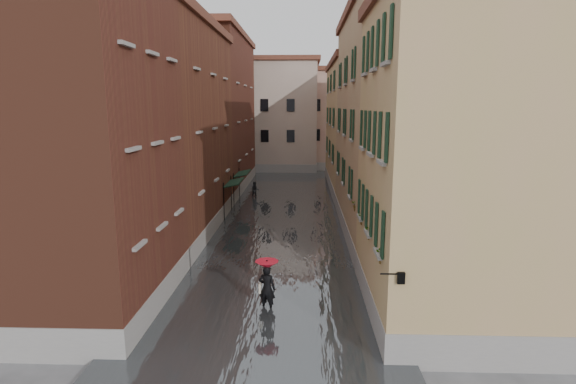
# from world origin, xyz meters

# --- Properties ---
(ground) EXTENTS (120.00, 120.00, 0.00)m
(ground) POSITION_xyz_m (0.00, 0.00, 0.00)
(ground) COLOR #505052
(ground) RESTS_ON ground
(floodwater) EXTENTS (10.00, 60.00, 0.20)m
(floodwater) POSITION_xyz_m (0.00, 13.00, 0.10)
(floodwater) COLOR #4C5154
(floodwater) RESTS_ON ground
(building_left_near) EXTENTS (6.00, 8.00, 13.00)m
(building_left_near) POSITION_xyz_m (-7.00, -2.00, 6.50)
(building_left_near) COLOR brown
(building_left_near) RESTS_ON ground
(building_left_mid) EXTENTS (6.00, 14.00, 12.50)m
(building_left_mid) POSITION_xyz_m (-7.00, 9.00, 6.25)
(building_left_mid) COLOR #5A2F1C
(building_left_mid) RESTS_ON ground
(building_left_far) EXTENTS (6.00, 16.00, 14.00)m
(building_left_far) POSITION_xyz_m (-7.00, 24.00, 7.00)
(building_left_far) COLOR brown
(building_left_far) RESTS_ON ground
(building_right_near) EXTENTS (6.00, 8.00, 11.50)m
(building_right_near) POSITION_xyz_m (7.00, -2.00, 5.75)
(building_right_near) COLOR tan
(building_right_near) RESTS_ON ground
(building_right_mid) EXTENTS (6.00, 14.00, 13.00)m
(building_right_mid) POSITION_xyz_m (7.00, 9.00, 6.50)
(building_right_mid) COLOR #9F8860
(building_right_mid) RESTS_ON ground
(building_right_far) EXTENTS (6.00, 16.00, 11.50)m
(building_right_far) POSITION_xyz_m (7.00, 24.00, 5.75)
(building_right_far) COLOR tan
(building_right_far) RESTS_ON ground
(building_end_cream) EXTENTS (12.00, 9.00, 13.00)m
(building_end_cream) POSITION_xyz_m (-3.00, 38.00, 6.50)
(building_end_cream) COLOR #C2AC9A
(building_end_cream) RESTS_ON ground
(building_end_pink) EXTENTS (10.00, 9.00, 12.00)m
(building_end_pink) POSITION_xyz_m (6.00, 40.00, 6.00)
(building_end_pink) COLOR tan
(building_end_pink) RESTS_ON ground
(awning_near) EXTENTS (1.09, 3.24, 2.80)m
(awning_near) POSITION_xyz_m (-3.48, 12.95, 2.47)
(awning_near) COLOR black
(awning_near) RESTS_ON ground
(awning_far) EXTENTS (1.09, 3.20, 2.80)m
(awning_far) POSITION_xyz_m (-3.48, 17.34, 2.47)
(awning_far) COLOR black
(awning_far) RESTS_ON ground
(wall_lantern) EXTENTS (0.71, 0.22, 0.35)m
(wall_lantern) POSITION_xyz_m (4.33, -6.00, 3.01)
(wall_lantern) COLOR black
(wall_lantern) RESTS_ON ground
(window_planters) EXTENTS (0.59, 8.20, 0.84)m
(window_planters) POSITION_xyz_m (4.12, -0.87, 3.51)
(window_planters) COLOR brown
(window_planters) RESTS_ON ground
(pedestrian_main) EXTENTS (0.92, 0.92, 2.06)m
(pedestrian_main) POSITION_xyz_m (0.10, -2.12, 1.22)
(pedestrian_main) COLOR black
(pedestrian_main) RESTS_ON ground
(pedestrian_far) EXTENTS (0.87, 0.75, 1.51)m
(pedestrian_far) POSITION_xyz_m (-2.66, 19.34, 0.76)
(pedestrian_far) COLOR black
(pedestrian_far) RESTS_ON ground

